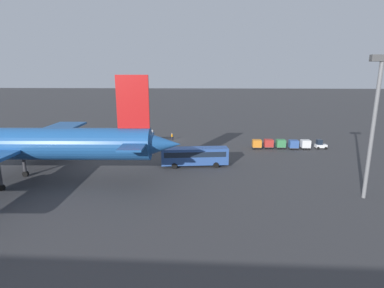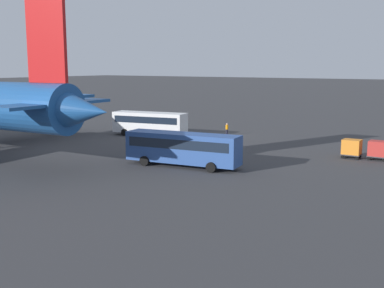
% 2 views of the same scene
% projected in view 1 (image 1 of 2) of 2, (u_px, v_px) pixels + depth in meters
% --- Properties ---
extents(ground_plane, '(600.00, 600.00, 0.00)m').
position_uv_depth(ground_plane, '(172.00, 140.00, 75.64)').
color(ground_plane, '#38383A').
extents(shuttle_bus_near, '(11.16, 4.53, 3.38)m').
position_uv_depth(shuttle_bus_near, '(129.00, 137.00, 69.05)').
color(shuttle_bus_near, white).
rests_on(shuttle_bus_near, ground).
extents(shuttle_bus_far, '(12.07, 4.06, 3.38)m').
position_uv_depth(shuttle_bus_far, '(195.00, 155.00, 53.46)').
color(shuttle_bus_far, '#2D5199').
rests_on(shuttle_bus_far, ground).
extents(baggage_tug, '(2.47, 1.74, 2.10)m').
position_uv_depth(baggage_tug, '(320.00, 145.00, 66.35)').
color(baggage_tug, white).
rests_on(baggage_tug, ground).
extents(worker_person, '(0.38, 0.38, 1.74)m').
position_uv_depth(worker_person, '(172.00, 137.00, 75.17)').
color(worker_person, '#1E1E2D').
rests_on(worker_person, ground).
extents(cargo_cart_white, '(2.01, 1.70, 2.06)m').
position_uv_depth(cargo_cart_white, '(306.00, 144.00, 65.88)').
color(cargo_cart_white, '#38383D').
rests_on(cargo_cart_white, ground).
extents(cargo_cart_blue, '(2.01, 1.70, 2.06)m').
position_uv_depth(cargo_cart_blue, '(294.00, 144.00, 65.75)').
color(cargo_cart_blue, '#38383D').
rests_on(cargo_cart_blue, ground).
extents(cargo_cart_green, '(2.01, 1.70, 2.06)m').
position_uv_depth(cargo_cart_green, '(281.00, 143.00, 66.37)').
color(cargo_cart_green, '#38383D').
rests_on(cargo_cart_green, ground).
extents(cargo_cart_red, '(2.01, 1.70, 2.06)m').
position_uv_depth(cargo_cart_red, '(269.00, 143.00, 66.55)').
color(cargo_cart_red, '#38383D').
rests_on(cargo_cart_red, ground).
extents(cargo_cart_orange, '(2.01, 1.70, 2.06)m').
position_uv_depth(cargo_cart_orange, '(257.00, 144.00, 66.22)').
color(cargo_cart_orange, '#38383D').
rests_on(cargo_cart_orange, ground).
extents(light_pole, '(2.80, 0.70, 18.41)m').
position_uv_depth(light_pole, '(375.00, 114.00, 37.53)').
color(light_pole, slate).
rests_on(light_pole, ground).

